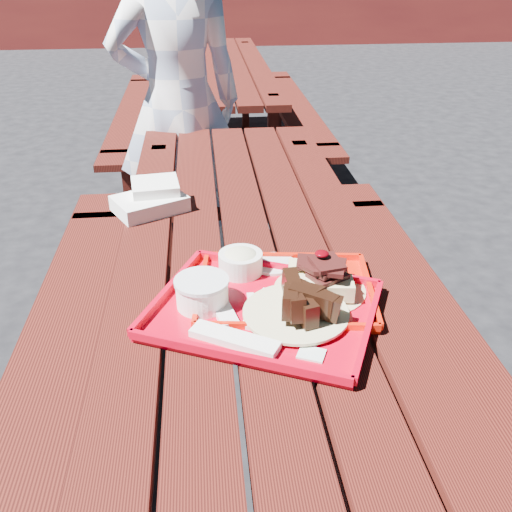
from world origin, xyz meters
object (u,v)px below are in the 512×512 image
at_px(person, 178,104).
at_px(picnic_table_far, 215,91).
at_px(near_tray, 285,279).
at_px(picnic_table_near, 251,308).
at_px(far_tray, 259,308).

bearing_deg(person, picnic_table_far, -107.51).
height_order(near_tray, person, person).
relative_size(picnic_table_far, near_tray, 5.25).
bearing_deg(picnic_table_far, near_tray, -88.74).
distance_m(picnic_table_far, near_tray, 3.01).
xyz_separation_m(picnic_table_near, near_tray, (0.07, -0.21, 0.22)).
xyz_separation_m(far_tray, person, (-0.21, 1.62, 0.07)).
bearing_deg(picnic_table_far, person, -98.29).
bearing_deg(picnic_table_near, person, 99.48).
bearing_deg(picnic_table_far, far_tray, -90.17).
bearing_deg(picnic_table_near, near_tray, -72.17).
distance_m(picnic_table_far, far_tray, 3.12).
height_order(picnic_table_near, near_tray, near_tray).
bearing_deg(person, near_tray, 91.43).
height_order(picnic_table_near, person, person).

